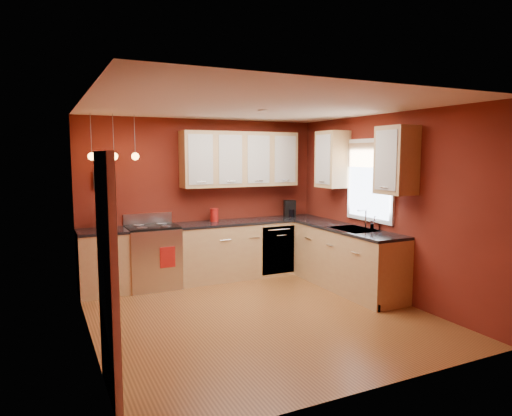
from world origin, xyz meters
name	(u,v)px	position (x,y,z in m)	size (l,w,h in m)	color
floor	(259,315)	(0.00, 0.00, 0.00)	(4.20, 4.20, 0.00)	brown
ceiling	(259,107)	(0.00, 0.00, 2.60)	(4.00, 4.20, 0.02)	white
wall_back	(203,199)	(0.00, 2.10, 1.30)	(4.00, 0.02, 2.60)	maroon
wall_front	(370,242)	(0.00, -2.10, 1.30)	(4.00, 0.02, 2.60)	maroon
wall_left	(88,224)	(-2.00, 0.00, 1.30)	(0.02, 4.20, 2.60)	maroon
wall_right	(384,206)	(2.00, 0.00, 1.30)	(0.02, 4.20, 2.60)	maroon
base_cabinets_back_left	(103,263)	(-1.65, 1.80, 0.45)	(0.70, 0.60, 0.90)	tan
base_cabinets_back_right	(251,249)	(0.73, 1.80, 0.45)	(2.54, 0.60, 0.90)	tan
base_cabinets_right	(347,260)	(1.70, 0.45, 0.45)	(0.60, 2.10, 0.90)	tan
counter_back_left	(102,231)	(-1.65, 1.80, 0.92)	(0.70, 0.62, 0.04)	black
counter_back_right	(251,221)	(0.73, 1.80, 0.92)	(2.54, 0.62, 0.04)	black
counter_right	(347,229)	(1.70, 0.45, 0.92)	(0.62, 2.10, 0.04)	black
gas_range	(153,256)	(-0.92, 1.80, 0.48)	(0.76, 0.64, 1.11)	silver
dishwasher_front	(278,250)	(1.10, 1.51, 0.45)	(0.60, 0.02, 0.80)	silver
sink	(354,231)	(1.70, 0.30, 0.92)	(0.50, 0.70, 0.33)	gray
window	(370,178)	(1.97, 0.30, 1.69)	(0.06, 1.02, 1.22)	white
door_left_wall	(108,276)	(-1.97, -1.20, 1.03)	(0.12, 0.82, 2.05)	white
upper_cabinets_back	(240,159)	(0.60, 1.93, 1.95)	(2.00, 0.35, 0.90)	tan
upper_cabinets_right	(361,160)	(1.82, 0.32, 1.95)	(0.35, 1.95, 0.90)	tan
wall_picture	(105,180)	(-1.55, 2.08, 1.65)	(0.32, 0.03, 0.26)	black
pendant_lights	(114,156)	(-1.45, 1.75, 2.01)	(0.71, 0.11, 0.66)	gray
red_canister	(214,215)	(0.12, 1.91, 1.05)	(0.14, 0.14, 0.21)	#A51511
red_vase	(108,223)	(-1.55, 1.87, 1.02)	(0.10, 0.10, 0.17)	#A51511
flowers	(108,212)	(-1.55, 1.87, 1.20)	(0.12, 0.12, 0.22)	#A51511
coffee_maker	(290,209)	(1.54, 1.90, 1.07)	(0.25, 0.25, 0.29)	black
soap_pump	(375,223)	(1.93, 0.12, 1.04)	(0.09, 0.09, 0.20)	silver
dish_towel	(168,257)	(-0.78, 1.47, 0.52)	(0.23, 0.02, 0.31)	#A51511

